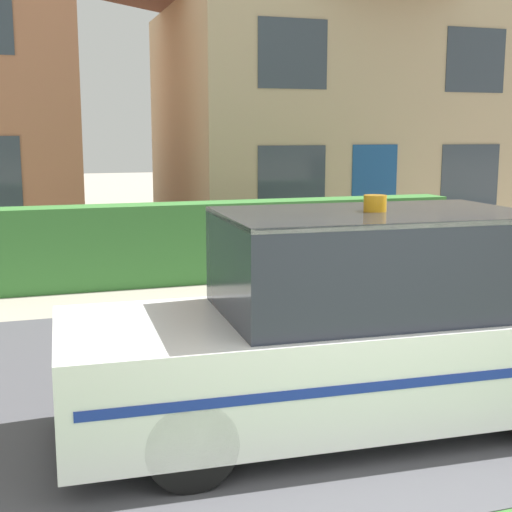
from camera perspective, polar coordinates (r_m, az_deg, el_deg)
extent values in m
cube|color=#4C4C51|center=(7.05, 0.86, -9.46)|extent=(28.00, 5.72, 0.01)
cube|color=#3D7F38|center=(11.25, -5.80, 1.05)|extent=(9.08, 0.60, 1.25)
cylinder|color=black|center=(6.14, -7.64, -9.40)|extent=(0.63, 0.23, 0.62)
cylinder|color=black|center=(4.86, -5.27, -14.71)|extent=(0.63, 0.23, 0.62)
cylinder|color=black|center=(7.04, 15.44, -7.15)|extent=(0.63, 0.23, 0.62)
cube|color=white|center=(5.77, 7.18, -8.11)|extent=(4.53, 1.81, 0.77)
cube|color=#232833|center=(5.66, 9.38, -0.39)|extent=(2.45, 1.55, 0.78)
cube|color=white|center=(5.61, 9.48, 3.34)|extent=(2.45, 1.55, 0.04)
cube|color=navy|center=(6.47, 4.45, -5.54)|extent=(4.23, 0.21, 0.07)
cube|color=navy|center=(5.06, 10.75, -10.12)|extent=(4.23, 0.21, 0.07)
cylinder|color=orange|center=(5.60, 9.51, 4.19)|extent=(0.18, 0.18, 0.13)
cube|color=tan|center=(17.53, 5.57, 10.58)|extent=(7.37, 6.07, 5.15)
cube|color=navy|center=(14.74, 9.42, 4.70)|extent=(1.00, 0.02, 2.10)
cube|color=#333D47|center=(13.97, 2.89, 6.16)|extent=(1.40, 0.02, 1.30)
cube|color=#333D47|center=(15.88, 16.75, 6.20)|extent=(1.40, 0.02, 1.30)
cube|color=#333D47|center=(14.02, 2.98, 15.87)|extent=(1.40, 0.02, 1.30)
cube|color=#333D47|center=(15.92, 17.18, 14.73)|extent=(1.40, 0.02, 1.30)
cube|color=#23662D|center=(12.35, 10.05, 1.05)|extent=(0.75, 0.80, 0.96)
cube|color=#184720|center=(12.28, 10.13, 3.49)|extent=(0.79, 0.84, 0.10)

